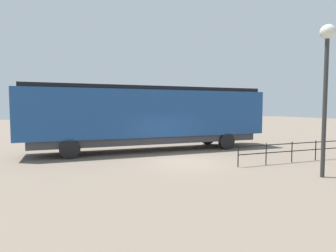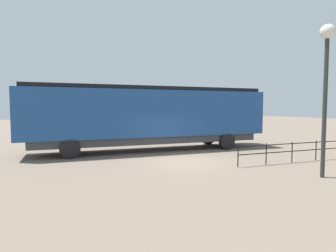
{
  "view_description": "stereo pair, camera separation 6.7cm",
  "coord_description": "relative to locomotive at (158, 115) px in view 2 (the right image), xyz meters",
  "views": [
    {
      "loc": [
        12.98,
        -5.72,
        2.78
      ],
      "look_at": [
        -0.73,
        -0.56,
        1.81
      ],
      "focal_mm": 29.5,
      "sensor_mm": 36.0,
      "label": 1
    },
    {
      "loc": [
        13.0,
        -5.66,
        2.78
      ],
      "look_at": [
        -0.73,
        -0.56,
        1.81
      ],
      "focal_mm": 29.5,
      "sensor_mm": 36.0,
      "label": 2
    }
  ],
  "objects": [
    {
      "name": "ground_plane",
      "position": [
        4.16,
        -0.0,
        -2.31
      ],
      "size": [
        120.0,
        120.0,
        0.0
      ],
      "primitive_type": "plane",
      "color": "#756656"
    },
    {
      "name": "locomotive",
      "position": [
        0.0,
        0.0,
        0.0
      ],
      "size": [
        2.94,
        15.49,
        4.11
      ],
      "color": "navy",
      "rests_on": "ground_plane"
    },
    {
      "name": "lamp_post",
      "position": [
        9.11,
        3.92,
        2.13
      ],
      "size": [
        0.57,
        0.57,
        6.01
      ],
      "color": "#2D2D2D",
      "rests_on": "ground_plane"
    },
    {
      "name": "platform_fence",
      "position": [
        6.34,
        6.7,
        -1.62
      ],
      "size": [
        0.05,
        9.76,
        1.05
      ],
      "color": "black",
      "rests_on": "ground_plane"
    }
  ]
}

